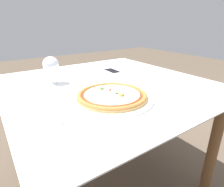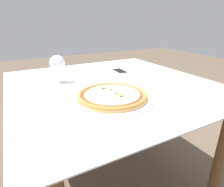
{
  "view_description": "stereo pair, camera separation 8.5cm",
  "coord_description": "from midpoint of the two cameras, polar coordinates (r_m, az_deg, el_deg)",
  "views": [
    {
      "loc": [
        -0.56,
        -0.86,
        1.04
      ],
      "look_at": [
        -0.11,
        -0.21,
        0.74
      ],
      "focal_mm": 30.0,
      "sensor_mm": 36.0,
      "label": 1
    },
    {
      "loc": [
        -0.49,
        -0.91,
        1.04
      ],
      "look_at": [
        -0.11,
        -0.21,
        0.74
      ],
      "focal_mm": 30.0,
      "sensor_mm": 36.0,
      "label": 2
    }
  ],
  "objects": [
    {
      "name": "ground_plane",
      "position": [
        1.47,
        -2.91,
        -24.09
      ],
      "size": [
        10.0,
        10.0,
        0.0
      ],
      "primitive_type": "plane",
      "color": "brown"
    },
    {
      "name": "cell_phone",
      "position": [
        1.32,
        -1.81,
        6.77
      ],
      "size": [
        0.08,
        0.15,
        0.01
      ],
      "color": "white",
      "rests_on": "dining_table"
    },
    {
      "name": "dining_table",
      "position": [
        1.11,
        -3.51,
        -0.97
      ],
      "size": [
        1.11,
        1.13,
        0.71
      ],
      "color": "brown",
      "rests_on": "ground_plane"
    },
    {
      "name": "pizza_plate",
      "position": [
        0.85,
        -2.84,
        -0.89
      ],
      "size": [
        0.38,
        0.38,
        0.04
      ],
      "color": "white",
      "rests_on": "dining_table"
    },
    {
      "name": "fork",
      "position": [
        0.77,
        -21.04,
        -6.16
      ],
      "size": [
        0.04,
        0.17,
        0.0
      ],
      "color": "silver",
      "rests_on": "dining_table"
    },
    {
      "name": "wine_glass_far_left",
      "position": [
        1.11,
        -20.29,
        8.18
      ],
      "size": [
        0.09,
        0.09,
        0.16
      ],
      "color": "silver",
      "rests_on": "dining_table"
    }
  ]
}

